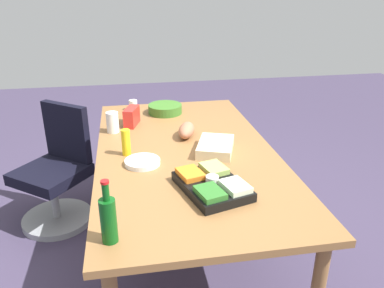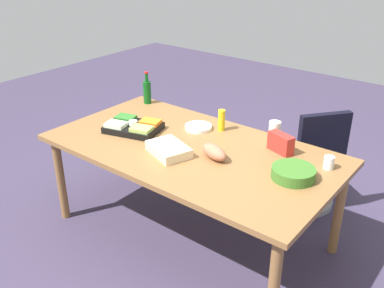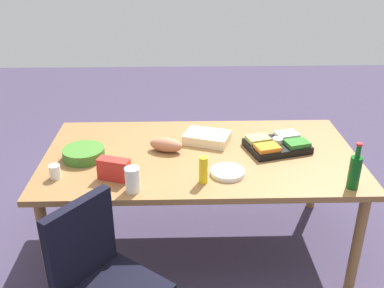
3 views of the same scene
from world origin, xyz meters
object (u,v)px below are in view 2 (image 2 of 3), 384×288
(bread_loaf, at_px, (214,152))
(mayo_jar, at_px, (274,131))
(salad_bowl, at_px, (293,173))
(veggie_tray, at_px, (133,127))
(conference_table, at_px, (191,155))
(paper_plate_stack, at_px, (198,127))
(office_chair, at_px, (308,169))
(mustard_bottle, at_px, (221,120))
(wine_bottle, at_px, (147,91))
(paper_cup, at_px, (329,163))
(chip_bag_red, at_px, (281,143))
(sheet_cake, at_px, (169,150))

(bread_loaf, bearing_deg, mayo_jar, -109.44)
(salad_bowl, xyz_separation_m, veggie_tray, (1.36, 0.11, -0.00))
(conference_table, relative_size, paper_plate_stack, 9.94)
(office_chair, height_order, mustard_bottle, mustard_bottle)
(salad_bowl, bearing_deg, conference_table, 3.52)
(veggie_tray, distance_m, wine_bottle, 0.65)
(paper_plate_stack, height_order, paper_cup, paper_cup)
(salad_bowl, distance_m, paper_plate_stack, 1.00)
(chip_bag_red, relative_size, paper_plate_stack, 0.91)
(office_chair, xyz_separation_m, veggie_tray, (1.10, 1.02, 0.45))
(office_chair, height_order, paper_cup, office_chair)
(salad_bowl, xyz_separation_m, mustard_bottle, (0.81, -0.34, 0.05))
(veggie_tray, xyz_separation_m, chip_bag_red, (-1.11, -0.39, 0.03))
(paper_plate_stack, bearing_deg, chip_bag_red, -176.79)
(bread_loaf, distance_m, mustard_bottle, 0.50)
(bread_loaf, xyz_separation_m, paper_cup, (-0.69, -0.36, -0.01))
(conference_table, distance_m, mustard_bottle, 0.42)
(chip_bag_red, distance_m, paper_cup, 0.38)
(office_chair, relative_size, paper_plate_stack, 4.34)
(paper_cup, bearing_deg, office_chair, -59.08)
(veggie_tray, relative_size, chip_bag_red, 2.43)
(chip_bag_red, relative_size, sheet_cake, 0.62)
(bread_loaf, height_order, chip_bag_red, chip_bag_red)
(wine_bottle, xyz_separation_m, chip_bag_red, (-1.46, 0.14, -0.05))
(conference_table, relative_size, mustard_bottle, 12.53)
(mayo_jar, bearing_deg, paper_plate_stack, 17.38)
(sheet_cake, bearing_deg, wine_bottle, -38.41)
(wine_bottle, relative_size, mustard_bottle, 1.72)
(office_chair, distance_m, veggie_tray, 1.57)
(sheet_cake, height_order, mustard_bottle, mustard_bottle)
(office_chair, bearing_deg, paper_cup, 120.92)
(wine_bottle, bearing_deg, mayo_jar, -179.94)
(office_chair, height_order, bread_loaf, office_chair)
(veggie_tray, distance_m, paper_plate_stack, 0.53)
(wine_bottle, bearing_deg, salad_bowl, 165.82)
(veggie_tray, bearing_deg, salad_bowl, -175.57)
(bread_loaf, relative_size, paper_plate_stack, 1.09)
(mayo_jar, xyz_separation_m, chip_bag_red, (-0.13, 0.14, -0.01))
(office_chair, distance_m, bread_loaf, 1.15)
(paper_plate_stack, height_order, mustard_bottle, mustard_bottle)
(salad_bowl, distance_m, sheet_cake, 0.90)
(mayo_jar, relative_size, chip_bag_red, 0.78)
(paper_cup, bearing_deg, conference_table, 18.61)
(conference_table, height_order, office_chair, office_chair)
(bread_loaf, distance_m, chip_bag_red, 0.50)
(bread_loaf, height_order, veggie_tray, bread_loaf)
(office_chair, relative_size, sheet_cake, 2.98)
(conference_table, height_order, paper_cup, paper_cup)
(chip_bag_red, xyz_separation_m, paper_plate_stack, (0.72, 0.04, -0.06))
(bread_loaf, distance_m, wine_bottle, 1.27)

